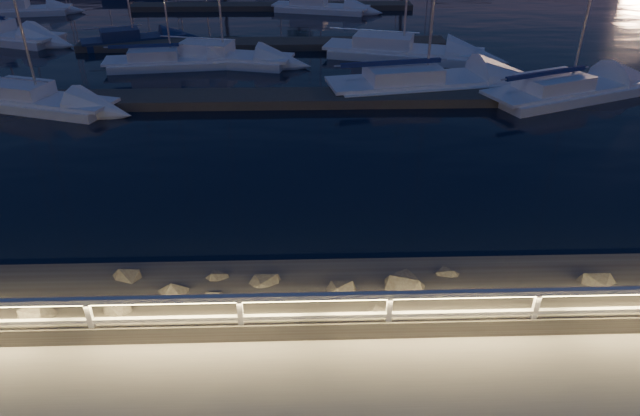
{
  "coord_description": "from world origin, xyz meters",
  "views": [
    {
      "loc": [
        2.32,
        -8.91,
        8.14
      ],
      "look_at": [
        2.73,
        4.0,
        0.73
      ],
      "focal_mm": 32.0,
      "sensor_mm": 36.0,
      "label": 1
    }
  ],
  "objects_px": {
    "guard_rail": "(186,308)",
    "sailboat_i": "(21,9)",
    "sailboat_h": "(421,81)",
    "sailboat_f": "(220,56)",
    "sailboat_k": "(318,6)",
    "sailboat_e": "(131,39)",
    "sailboat_g": "(168,60)",
    "sailboat_c": "(399,50)",
    "sailboat_b": "(36,99)",
    "sailboat_d": "(566,89)"
  },
  "relations": [
    {
      "from": "sailboat_c",
      "to": "sailboat_e",
      "type": "distance_m",
      "value": 16.25
    },
    {
      "from": "guard_rail",
      "to": "sailboat_k",
      "type": "relative_size",
      "value": 3.53
    },
    {
      "from": "sailboat_f",
      "to": "sailboat_k",
      "type": "bearing_deg",
      "value": 81.89
    },
    {
      "from": "sailboat_e",
      "to": "sailboat_g",
      "type": "distance_m",
      "value": 5.75
    },
    {
      "from": "guard_rail",
      "to": "sailboat_d",
      "type": "relative_size",
      "value": 3.02
    },
    {
      "from": "sailboat_d",
      "to": "sailboat_k",
      "type": "height_order",
      "value": "sailboat_d"
    },
    {
      "from": "sailboat_b",
      "to": "sailboat_c",
      "type": "xyz_separation_m",
      "value": [
        17.27,
        7.79,
        0.05
      ]
    },
    {
      "from": "sailboat_c",
      "to": "sailboat_g",
      "type": "bearing_deg",
      "value": -156.29
    },
    {
      "from": "guard_rail",
      "to": "sailboat_g",
      "type": "xyz_separation_m",
      "value": [
        -4.84,
        21.95,
        -0.98
      ]
    },
    {
      "from": "sailboat_f",
      "to": "sailboat_h",
      "type": "distance_m",
      "value": 11.33
    },
    {
      "from": "sailboat_h",
      "to": "sailboat_g",
      "type": "bearing_deg",
      "value": 151.24
    },
    {
      "from": "guard_rail",
      "to": "sailboat_k",
      "type": "height_order",
      "value": "sailboat_k"
    },
    {
      "from": "sailboat_e",
      "to": "sailboat_h",
      "type": "relative_size",
      "value": 0.65
    },
    {
      "from": "guard_rail",
      "to": "sailboat_f",
      "type": "relative_size",
      "value": 3.44
    },
    {
      "from": "sailboat_c",
      "to": "sailboat_d",
      "type": "relative_size",
      "value": 1.03
    },
    {
      "from": "guard_rail",
      "to": "sailboat_g",
      "type": "distance_m",
      "value": 22.5
    },
    {
      "from": "sailboat_e",
      "to": "sailboat_b",
      "type": "bearing_deg",
      "value": -119.01
    },
    {
      "from": "sailboat_e",
      "to": "sailboat_c",
      "type": "bearing_deg",
      "value": -33.72
    },
    {
      "from": "sailboat_e",
      "to": "sailboat_d",
      "type": "bearing_deg",
      "value": -46.75
    },
    {
      "from": "sailboat_b",
      "to": "sailboat_k",
      "type": "xyz_separation_m",
      "value": [
        13.07,
        21.14,
        -0.01
      ]
    },
    {
      "from": "sailboat_b",
      "to": "sailboat_d",
      "type": "distance_m",
      "value": 24.0
    },
    {
      "from": "sailboat_c",
      "to": "sailboat_k",
      "type": "relative_size",
      "value": 1.2
    },
    {
      "from": "sailboat_b",
      "to": "sailboat_k",
      "type": "relative_size",
      "value": 0.95
    },
    {
      "from": "sailboat_b",
      "to": "sailboat_h",
      "type": "relative_size",
      "value": 0.75
    },
    {
      "from": "sailboat_g",
      "to": "guard_rail",
      "type": "bearing_deg",
      "value": -84.44
    },
    {
      "from": "sailboat_d",
      "to": "sailboat_h",
      "type": "height_order",
      "value": "sailboat_h"
    },
    {
      "from": "sailboat_e",
      "to": "sailboat_g",
      "type": "xyz_separation_m",
      "value": [
        3.2,
        -4.78,
        -0.0
      ]
    },
    {
      "from": "sailboat_e",
      "to": "sailboat_i",
      "type": "bearing_deg",
      "value": 115.92
    },
    {
      "from": "sailboat_c",
      "to": "sailboat_h",
      "type": "relative_size",
      "value": 0.94
    },
    {
      "from": "sailboat_d",
      "to": "sailboat_e",
      "type": "bearing_deg",
      "value": 133.22
    },
    {
      "from": "guard_rail",
      "to": "sailboat_i",
      "type": "height_order",
      "value": "sailboat_i"
    },
    {
      "from": "sailboat_i",
      "to": "sailboat_k",
      "type": "height_order",
      "value": "sailboat_k"
    },
    {
      "from": "sailboat_c",
      "to": "sailboat_f",
      "type": "height_order",
      "value": "sailboat_c"
    },
    {
      "from": "sailboat_i",
      "to": "sailboat_k",
      "type": "distance_m",
      "value": 22.37
    },
    {
      "from": "sailboat_c",
      "to": "sailboat_g",
      "type": "distance_m",
      "value": 12.8
    },
    {
      "from": "sailboat_c",
      "to": "sailboat_h",
      "type": "distance_m",
      "value": 5.88
    },
    {
      "from": "guard_rail",
      "to": "sailboat_c",
      "type": "bearing_deg",
      "value": 71.43
    },
    {
      "from": "sailboat_h",
      "to": "sailboat_e",
      "type": "bearing_deg",
      "value": 140.38
    },
    {
      "from": "sailboat_d",
      "to": "sailboat_g",
      "type": "distance_m",
      "value": 20.23
    },
    {
      "from": "sailboat_b",
      "to": "sailboat_h",
      "type": "bearing_deg",
      "value": 24.65
    },
    {
      "from": "sailboat_e",
      "to": "sailboat_h",
      "type": "height_order",
      "value": "sailboat_h"
    },
    {
      "from": "sailboat_b",
      "to": "sailboat_g",
      "type": "distance_m",
      "value": 7.78
    },
    {
      "from": "sailboat_i",
      "to": "sailboat_b",
      "type": "bearing_deg",
      "value": -75.01
    },
    {
      "from": "sailboat_h",
      "to": "sailboat_c",
      "type": "bearing_deg",
      "value": 81.88
    },
    {
      "from": "sailboat_c",
      "to": "guard_rail",
      "type": "bearing_deg",
      "value": -91.54
    },
    {
      "from": "sailboat_b",
      "to": "sailboat_f",
      "type": "bearing_deg",
      "value": 61.86
    },
    {
      "from": "guard_rail",
      "to": "sailboat_h",
      "type": "distance_m",
      "value": 19.34
    },
    {
      "from": "guard_rail",
      "to": "sailboat_f",
      "type": "bearing_deg",
      "value": 95.36
    },
    {
      "from": "sailboat_e",
      "to": "sailboat_k",
      "type": "xyz_separation_m",
      "value": [
        11.72,
        10.06,
        0.01
      ]
    },
    {
      "from": "guard_rail",
      "to": "sailboat_i",
      "type": "distance_m",
      "value": 40.86
    }
  ]
}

